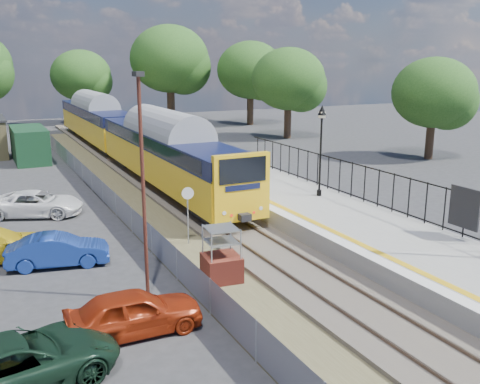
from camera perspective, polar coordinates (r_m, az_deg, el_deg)
ground at (r=20.36m, az=5.59°, el=-8.22°), size 120.00×120.00×0.00m
track_bed at (r=28.39m, az=-5.57°, el=-1.60°), size 5.90×80.00×0.29m
platform at (r=28.80m, az=4.33°, el=-0.61°), size 5.00×70.00×0.90m
platform_edge at (r=27.72m, az=0.67°, el=-0.17°), size 0.90×70.00×0.01m
victorian_lamp_north at (r=27.01m, az=8.68°, el=6.63°), size 0.44×0.44×4.60m
palisade_fence at (r=25.32m, az=15.66°, el=0.11°), size 0.12×26.00×2.00m
wire_fence at (r=29.42m, az=-14.02°, el=-0.38°), size 0.06×52.00×1.20m
tree_line at (r=59.08m, az=-15.51°, el=12.39°), size 56.80×43.80×11.88m
train at (r=42.16m, az=-12.37°, el=6.35°), size 2.82×40.83×3.51m
brick_plinth at (r=18.91m, az=-1.99°, el=-6.77°), size 1.37×1.37×2.01m
speed_sign at (r=22.41m, az=-5.59°, el=-1.57°), size 0.50×0.15×2.53m
carpark_lamp at (r=16.86m, az=-10.35°, el=1.74°), size 0.25×0.50×7.32m
car_green at (r=14.24m, az=-22.76°, el=-16.55°), size 5.29×3.32×1.36m
car_red at (r=15.87m, az=-11.25°, el=-12.46°), size 3.92×1.62×1.33m
car_blue at (r=21.54m, az=-18.83°, el=-5.90°), size 3.95×2.04×1.24m
car_white at (r=28.72m, az=-20.95°, el=-1.17°), size 5.02×3.70×1.27m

